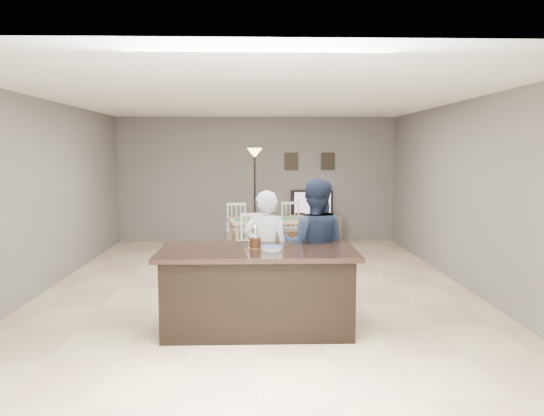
{
  "coord_description": "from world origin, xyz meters",
  "views": [
    {
      "loc": [
        -0.01,
        -7.52,
        1.97
      ],
      "look_at": [
        0.2,
        -0.3,
        1.19
      ],
      "focal_mm": 35.0,
      "sensor_mm": 36.0,
      "label": 1
    }
  ],
  "objects_px": {
    "birthday_cake": "(255,243)",
    "plate_stack": "(271,248)",
    "floor_lamp": "(255,171)",
    "tv_console": "(312,229)",
    "woman": "(266,253)",
    "kitchen_island": "(258,289)",
    "dining_table": "(273,226)",
    "television": "(312,203)",
    "man": "(315,247)"
  },
  "relations": [
    {
      "from": "birthday_cake",
      "to": "plate_stack",
      "type": "distance_m",
      "value": 0.21
    },
    {
      "from": "plate_stack",
      "to": "floor_lamp",
      "type": "distance_m",
      "value": 4.89
    },
    {
      "from": "tv_console",
      "to": "floor_lamp",
      "type": "xyz_separation_m",
      "value": [
        -1.24,
        -0.76,
        1.27
      ]
    },
    {
      "from": "woman",
      "to": "kitchen_island",
      "type": "bearing_deg",
      "value": 86.71
    },
    {
      "from": "dining_table",
      "to": "floor_lamp",
      "type": "relative_size",
      "value": 1.0
    },
    {
      "from": "television",
      "to": "tv_console",
      "type": "bearing_deg",
      "value": 90.0
    },
    {
      "from": "birthday_cake",
      "to": "man",
      "type": "bearing_deg",
      "value": 34.4
    },
    {
      "from": "television",
      "to": "kitchen_island",
      "type": "bearing_deg",
      "value": 77.99
    },
    {
      "from": "man",
      "to": "tv_console",
      "type": "bearing_deg",
      "value": -85.23
    },
    {
      "from": "television",
      "to": "floor_lamp",
      "type": "relative_size",
      "value": 0.45
    },
    {
      "from": "kitchen_island",
      "to": "dining_table",
      "type": "distance_m",
      "value": 3.8
    },
    {
      "from": "plate_stack",
      "to": "man",
      "type": "bearing_deg",
      "value": 47.66
    },
    {
      "from": "kitchen_island",
      "to": "woman",
      "type": "bearing_deg",
      "value": 79.1
    },
    {
      "from": "tv_console",
      "to": "man",
      "type": "bearing_deg",
      "value": -95.82
    },
    {
      "from": "woman",
      "to": "plate_stack",
      "type": "distance_m",
      "value": 0.61
    },
    {
      "from": "television",
      "to": "birthday_cake",
      "type": "distance_m",
      "value": 5.71
    },
    {
      "from": "tv_console",
      "to": "television",
      "type": "xyz_separation_m",
      "value": [
        0.0,
        0.07,
        0.56
      ]
    },
    {
      "from": "kitchen_island",
      "to": "man",
      "type": "distance_m",
      "value": 0.95
    },
    {
      "from": "man",
      "to": "dining_table",
      "type": "xyz_separation_m",
      "value": [
        -0.4,
        3.24,
        -0.21
      ]
    },
    {
      "from": "television",
      "to": "birthday_cake",
      "type": "height_order",
      "value": "birthday_cake"
    },
    {
      "from": "tv_console",
      "to": "plate_stack",
      "type": "distance_m",
      "value": 5.74
    },
    {
      "from": "plate_stack",
      "to": "dining_table",
      "type": "distance_m",
      "value": 3.84
    },
    {
      "from": "tv_console",
      "to": "birthday_cake",
      "type": "distance_m",
      "value": 5.68
    },
    {
      "from": "plate_stack",
      "to": "woman",
      "type": "bearing_deg",
      "value": 94.52
    },
    {
      "from": "birthday_cake",
      "to": "dining_table",
      "type": "distance_m",
      "value": 3.75
    },
    {
      "from": "plate_stack",
      "to": "dining_table",
      "type": "height_order",
      "value": "dining_table"
    },
    {
      "from": "woman",
      "to": "plate_stack",
      "type": "height_order",
      "value": "woman"
    },
    {
      "from": "television",
      "to": "man",
      "type": "xyz_separation_m",
      "value": [
        -0.51,
        -5.09,
        -0.04
      ]
    },
    {
      "from": "man",
      "to": "plate_stack",
      "type": "bearing_deg",
      "value": 58.25
    },
    {
      "from": "kitchen_island",
      "to": "floor_lamp",
      "type": "bearing_deg",
      "value": 90.48
    },
    {
      "from": "birthday_cake",
      "to": "floor_lamp",
      "type": "bearing_deg",
      "value": 90.18
    },
    {
      "from": "birthday_cake",
      "to": "kitchen_island",
      "type": "bearing_deg",
      "value": -67.53
    },
    {
      "from": "tv_console",
      "to": "dining_table",
      "type": "xyz_separation_m",
      "value": [
        -0.91,
        -1.78,
        0.32
      ]
    },
    {
      "from": "kitchen_island",
      "to": "man",
      "type": "relative_size",
      "value": 1.31
    },
    {
      "from": "birthday_cake",
      "to": "dining_table",
      "type": "height_order",
      "value": "birthday_cake"
    },
    {
      "from": "birthday_cake",
      "to": "television",
      "type": "bearing_deg",
      "value": 77.61
    },
    {
      "from": "woman",
      "to": "birthday_cake",
      "type": "xyz_separation_m",
      "value": [
        -0.13,
        -0.49,
        0.21
      ]
    },
    {
      "from": "dining_table",
      "to": "tv_console",
      "type": "bearing_deg",
      "value": 52.6
    },
    {
      "from": "tv_console",
      "to": "man",
      "type": "distance_m",
      "value": 5.07
    },
    {
      "from": "floor_lamp",
      "to": "woman",
      "type": "bearing_deg",
      "value": -88.04
    },
    {
      "from": "woman",
      "to": "floor_lamp",
      "type": "height_order",
      "value": "floor_lamp"
    },
    {
      "from": "man",
      "to": "floor_lamp",
      "type": "relative_size",
      "value": 0.81
    },
    {
      "from": "tv_console",
      "to": "birthday_cake",
      "type": "height_order",
      "value": "birthday_cake"
    },
    {
      "from": "kitchen_island",
      "to": "woman",
      "type": "relative_size",
      "value": 1.43
    },
    {
      "from": "kitchen_island",
      "to": "man",
      "type": "xyz_separation_m",
      "value": [
        0.69,
        0.55,
        0.37
      ]
    },
    {
      "from": "birthday_cake",
      "to": "plate_stack",
      "type": "bearing_deg",
      "value": -29.31
    },
    {
      "from": "television",
      "to": "dining_table",
      "type": "bearing_deg",
      "value": 63.91
    },
    {
      "from": "birthday_cake",
      "to": "dining_table",
      "type": "bearing_deg",
      "value": 85.13
    },
    {
      "from": "plate_stack",
      "to": "dining_table",
      "type": "bearing_deg",
      "value": 87.91
    },
    {
      "from": "man",
      "to": "dining_table",
      "type": "relative_size",
      "value": 0.81
    }
  ]
}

